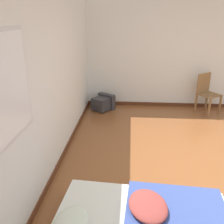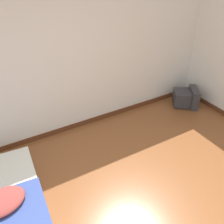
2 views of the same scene
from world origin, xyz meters
TOP-DOWN VIEW (x-y plane):
  - wall_back at (-0.01, 2.56)m, footprint 8.37×0.08m
  - wall_right at (3.01, 0.00)m, footprint 0.08×7.46m
  - crt_tv at (2.59, 2.10)m, footprint 0.61×0.60m
  - wooden_chair at (2.64, -0.37)m, footprint 0.61×0.61m

SIDE VIEW (x-z plane):
  - crt_tv at x=2.59m, z-range -0.01..0.37m
  - wooden_chair at x=2.64m, z-range 0.08..1.01m
  - wall_right at x=3.01m, z-range -0.01..2.59m
  - wall_back at x=-0.01m, z-range -0.01..2.59m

